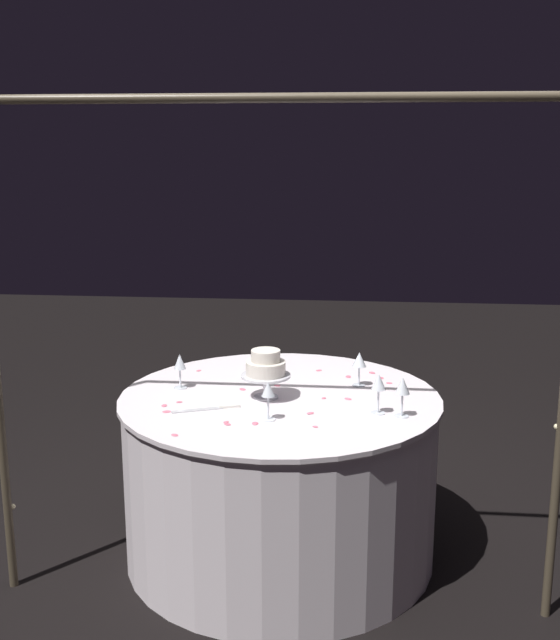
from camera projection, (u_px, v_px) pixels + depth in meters
The scene contains 30 objects.
ground_plane at pixel (280, 551), 3.62m from camera, with size 12.00×12.00×0.00m, color black.
decorative_arch at pixel (270, 276), 2.93m from camera, with size 2.30×0.06×2.05m.
main_table at pixel (280, 475), 3.54m from camera, with size 1.44×1.44×0.77m.
tiered_cake at pixel (266, 367), 3.39m from camera, with size 0.22×0.22×0.22m.
wine_glass_0 at pixel (379, 384), 3.20m from camera, with size 0.06×0.06×0.17m.
wine_glass_1 at pixel (180, 363), 3.53m from camera, with size 0.06×0.06×0.16m.
wine_glass_2 at pixel (403, 388), 3.16m from camera, with size 0.06×0.06×0.17m.
wine_glass_3 at pixel (268, 392), 3.12m from camera, with size 0.06×0.06×0.16m.
wine_glass_4 at pixel (359, 361), 3.57m from camera, with size 0.07×0.07×0.16m.
cake_knife at pixel (210, 409), 3.27m from camera, with size 0.28×0.13×0.01m.
rose_petal_0 at pixel (315, 427), 3.07m from camera, with size 0.02×0.02×0.00m, color #EA6B84.
rose_petal_1 at pixel (277, 385), 3.59m from camera, with size 0.03×0.02×0.00m, color #EA6B84.
rose_petal_2 at pixel (319, 370), 3.83m from camera, with size 0.03×0.02×0.00m, color #EA6B84.
rose_petal_3 at pixel (389, 383), 3.63m from camera, with size 0.03×0.02×0.00m, color #EA6B84.
rose_petal_4 at pixel (348, 377), 3.73m from camera, with size 0.04×0.03×0.00m, color #EA6B84.
rose_petal_5 at pixel (228, 424), 3.09m from camera, with size 0.03×0.02×0.00m, color #EA6B84.
rose_petal_6 at pixel (199, 371), 3.83m from camera, with size 0.03×0.02×0.00m, color #EA6B84.
rose_petal_7 at pixel (179, 402), 3.36m from camera, with size 0.03×0.02×0.00m, color #EA6B84.
rose_petal_8 at pixel (255, 423), 3.10m from camera, with size 0.04×0.03×0.00m, color #EA6B84.
rose_petal_9 at pixel (310, 413), 3.22m from camera, with size 0.03×0.02×0.00m, color #EA6B84.
rose_petal_10 at pixel (164, 406), 3.32m from camera, with size 0.03×0.02×0.00m, color #EA6B84.
rose_petal_11 at pixel (226, 422), 3.12m from camera, with size 0.03×0.02×0.00m, color #EA6B84.
rose_petal_12 at pixel (324, 398), 3.41m from camera, with size 0.03×0.02×0.00m, color #EA6B84.
rose_petal_13 at pixel (372, 373), 3.79m from camera, with size 0.04×0.03×0.00m, color #EA6B84.
rose_petal_14 at pixel (348, 399), 3.40m from camera, with size 0.04×0.02×0.00m, color #EA6B84.
rose_petal_15 at pixel (167, 412), 3.24m from camera, with size 0.04×0.03×0.00m, color #EA6B84.
rose_petal_16 at pixel (243, 389), 3.54m from camera, with size 0.04×0.03×0.00m, color #EA6B84.
rose_petal_17 at pixel (381, 378), 3.71m from camera, with size 0.03×0.02×0.00m, color #EA6B84.
rose_petal_18 at pixel (175, 435), 2.98m from camera, with size 0.03×0.02×0.00m, color #EA6B84.
rose_petal_19 at pixel (258, 359), 4.04m from camera, with size 0.03×0.02×0.00m, color #EA6B84.
Camera 1 is at (-0.32, 3.27, 1.87)m, focal length 43.22 mm.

